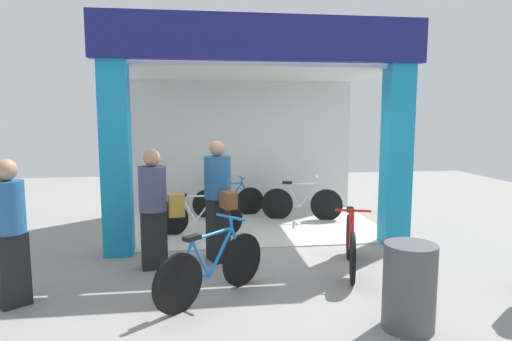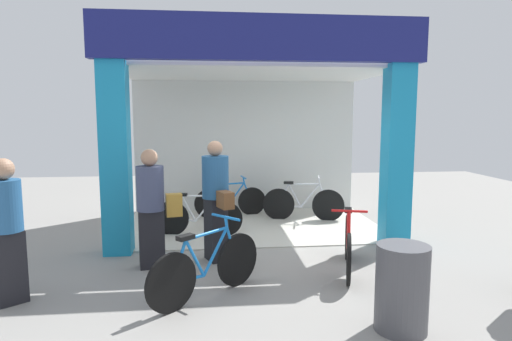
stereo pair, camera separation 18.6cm
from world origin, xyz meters
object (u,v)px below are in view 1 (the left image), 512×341
(pedestrian_2, at_px, (10,231))
(bicycle_inside_1, at_px, (198,217))
(pedestrian_3, at_px, (218,199))
(trash_bin, at_px, (409,287))
(bicycle_inside_2, at_px, (228,201))
(bicycle_parked_0, at_px, (212,268))
(pedestrian_0, at_px, (154,207))
(bicycle_parked_1, at_px, (351,244))
(bicycle_inside_0, at_px, (301,203))

(pedestrian_2, bearing_deg, bicycle_inside_1, 51.88)
(pedestrian_3, xyz_separation_m, trash_bin, (1.75, -2.28, -0.48))
(trash_bin, bearing_deg, bicycle_inside_2, 105.79)
(bicycle_inside_2, relative_size, bicycle_parked_0, 1.19)
(bicycle_inside_2, xyz_separation_m, pedestrian_0, (-1.20, -2.94, 0.52))
(bicycle_parked_1, xyz_separation_m, pedestrian_2, (-4.06, -0.60, 0.48))
(pedestrian_2, bearing_deg, bicycle_parked_0, -2.79)
(bicycle_inside_0, height_order, pedestrian_2, pedestrian_2)
(bicycle_inside_0, distance_m, pedestrian_3, 2.90)
(bicycle_inside_0, xyz_separation_m, pedestrian_3, (-1.75, -2.25, 0.56))
(bicycle_parked_1, bearing_deg, pedestrian_3, 160.93)
(trash_bin, bearing_deg, pedestrian_2, 165.24)
(bicycle_inside_0, height_order, pedestrian_3, pedestrian_3)
(bicycle_inside_0, distance_m, bicycle_inside_1, 2.24)
(bicycle_inside_1, height_order, trash_bin, trash_bin)
(pedestrian_0, xyz_separation_m, pedestrian_2, (-1.43, -1.03, -0.01))
(bicycle_parked_1, height_order, pedestrian_2, pedestrian_2)
(bicycle_inside_1, height_order, pedestrian_2, pedestrian_2)
(pedestrian_3, height_order, trash_bin, pedestrian_3)
(bicycle_inside_1, distance_m, bicycle_parked_0, 2.67)
(bicycle_parked_1, relative_size, pedestrian_0, 0.97)
(bicycle_parked_1, bearing_deg, bicycle_inside_1, 136.39)
(bicycle_inside_2, xyz_separation_m, trash_bin, (1.42, -5.04, 0.10))
(pedestrian_3, bearing_deg, bicycle_parked_1, -19.07)
(bicycle_parked_0, relative_size, bicycle_parked_1, 0.79)
(trash_bin, bearing_deg, pedestrian_3, 127.55)
(bicycle_inside_2, distance_m, pedestrian_2, 4.79)
(bicycle_parked_1, bearing_deg, trash_bin, -90.01)
(bicycle_inside_0, relative_size, trash_bin, 1.86)
(bicycle_inside_1, relative_size, bicycle_parked_0, 1.22)
(pedestrian_2, bearing_deg, trash_bin, -14.76)
(bicycle_parked_1, xyz_separation_m, trash_bin, (-0.00, -1.67, 0.07))
(bicycle_parked_1, height_order, pedestrian_3, pedestrian_3)
(pedestrian_0, bearing_deg, trash_bin, -38.60)
(bicycle_inside_0, xyz_separation_m, trash_bin, (0.00, -4.53, 0.07))
(pedestrian_0, distance_m, pedestrian_3, 0.90)
(bicycle_parked_0, distance_m, pedestrian_2, 2.23)
(bicycle_parked_1, bearing_deg, bicycle_inside_2, 112.95)
(bicycle_parked_0, xyz_separation_m, pedestrian_2, (-2.18, 0.11, 0.48))
(bicycle_parked_1, height_order, trash_bin, bicycle_parked_1)
(bicycle_inside_0, height_order, pedestrian_0, pedestrian_0)
(bicycle_inside_1, distance_m, pedestrian_0, 1.72)
(bicycle_inside_0, distance_m, pedestrian_2, 5.35)
(bicycle_inside_0, height_order, trash_bin, bicycle_inside_0)
(bicycle_inside_0, distance_m, bicycle_parked_1, 2.85)
(bicycle_inside_2, distance_m, trash_bin, 5.23)
(pedestrian_2, bearing_deg, pedestrian_3, 27.65)
(pedestrian_2, distance_m, pedestrian_3, 2.61)
(bicycle_inside_1, xyz_separation_m, pedestrian_3, (0.30, -1.35, 0.57))
(bicycle_inside_0, xyz_separation_m, bicycle_parked_0, (-1.88, -3.56, 0.01))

